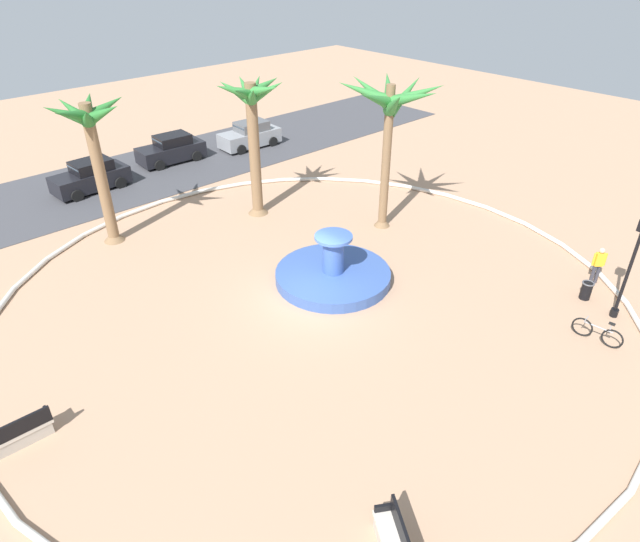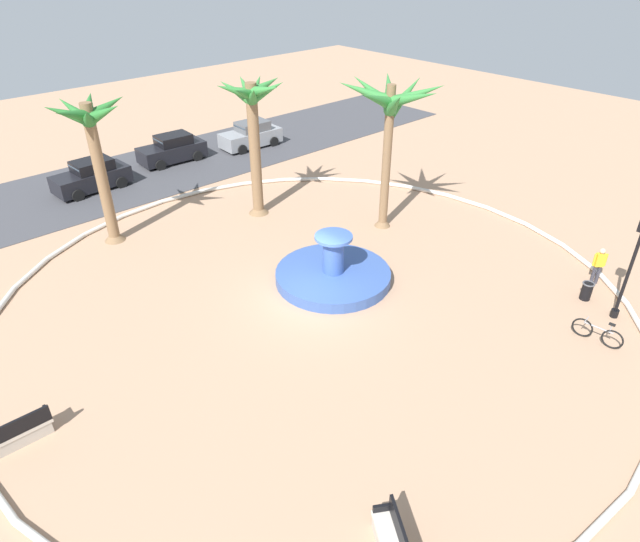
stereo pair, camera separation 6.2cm
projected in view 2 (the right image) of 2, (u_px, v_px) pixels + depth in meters
ground_plane at (314, 298)px, 21.33m from camera, size 80.00×80.00×0.00m
plaza_curb at (314, 296)px, 21.28m from camera, size 24.02×24.02×0.20m
street_asphalt at (124, 179)px, 31.63m from camera, size 48.00×8.00×0.03m
fountain at (333, 274)px, 22.24m from camera, size 4.67×4.67×2.07m
palm_tree_near_fountain at (92, 140)px, 22.84m from camera, size 3.36×3.25×6.55m
palm_tree_by_curb at (253, 116)px, 25.24m from camera, size 3.26×3.26×6.68m
palm_tree_mid_plaza at (390, 111)px, 23.69m from camera, size 4.48×4.62×6.93m
bench_east at (22, 432)px, 15.14m from camera, size 1.61×0.53×1.00m
lamppost at (633, 260)px, 19.04m from camera, size 0.32×0.32×4.12m
trash_bin at (587, 290)px, 21.09m from camera, size 0.46×0.46×0.73m
bicycle_red_frame at (597, 333)px, 18.85m from camera, size 0.44×1.72×0.94m
person_cyclist_helmet at (599, 264)px, 21.78m from camera, size 0.41×0.39×1.60m
parked_car_leftmost at (92, 176)px, 29.91m from camera, size 4.09×2.09×1.67m
parked_car_second at (172, 149)px, 33.65m from camera, size 4.07×2.06×1.67m
parked_car_third at (251, 135)px, 35.99m from camera, size 4.07×2.06×1.67m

